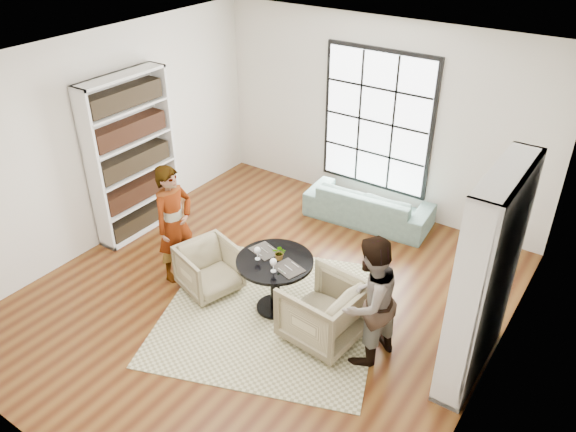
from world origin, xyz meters
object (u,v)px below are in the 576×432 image
Objects in this scene: sofa at (369,205)px; person_right at (369,301)px; wine_glass_left at (257,251)px; flower_centerpiece at (280,253)px; person_left at (174,224)px; wine_glass_right at (273,262)px; pedestal_table at (275,274)px; armchair_right at (323,311)px; armchair_left at (209,269)px.

person_right reaches higher than sofa.
wine_glass_left is (-1.47, -0.00, 0.09)m from person_right.
flower_centerpiece is at bearing 86.96° from sofa.
person_left reaches higher than sofa.
wine_glass_left is 0.95× the size of wine_glass_right.
wine_glass_right is 0.97× the size of flower_centerpiece.
person_left reaches higher than person_right.
pedestal_table is 0.57× the size of person_left.
armchair_right reaches higher than sofa.
pedestal_table is 1.32m from person_right.
flower_centerpiece is (0.22, 0.15, -0.03)m from wine_glass_left.
sofa is 2.72m from wine_glass_left.
pedestal_table is at bearing 86.04° from sofa.
armchair_left is 0.93m from wine_glass_left.
pedestal_table is at bearing 29.30° from wine_glass_left.
armchair_left is 2.27m from person_right.
person_left is at bearing -76.44° from person_right.
pedestal_table is 5.17× the size of wine_glass_right.
wine_glass_left is (-0.15, -2.66, 0.58)m from sofa.
pedestal_table is 0.40m from wine_glass_right.
person_left is at bearing 57.12° from sofa.
person_left is 9.04× the size of wine_glass_right.
pedestal_table is 0.60× the size of person_right.
armchair_right is at bearing -7.43° from pedestal_table.
person_right is 1.48m from wine_glass_left.
wine_glass_right is 0.26m from flower_centerpiece.
sofa is 11.34× the size of wine_glass_left.
armchair_right is 1.04m from wine_glass_left.
armchair_left is 0.44× the size of person_left.
armchair_left is (-0.93, -0.15, -0.22)m from pedestal_table.
pedestal_table is 0.48× the size of sofa.
armchair_right is 4.69× the size of wine_glass_right.
sofa is 2.82m from wine_glass_right.
flower_centerpiece is at bearing 108.36° from wine_glass_right.
armchair_right is at bearing 8.74° from wine_glass_right.
armchair_left reaches higher than sofa.
pedestal_table is at bearing -80.63° from person_left.
person_left reaches higher than armchair_right.
pedestal_table is 0.77m from armchair_right.
pedestal_table is 1.31× the size of armchair_left.
sofa is at bearing -158.07° from armchair_right.
pedestal_table reaches higher than sofa.
wine_glass_left is at bearing 82.16° from sofa.
wine_glass_right is (1.05, -0.04, 0.55)m from armchair_left.
wine_glass_right reaches higher than pedestal_table.
sofa is 1.25× the size of person_right.
wine_glass_left is at bearing -84.21° from person_left.
flower_centerpiece is (1.52, 0.20, 0.02)m from person_left.
sofa is (-0.03, 2.56, -0.26)m from pedestal_table.
wine_glass_right is (0.30, -0.09, 0.01)m from wine_glass_left.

